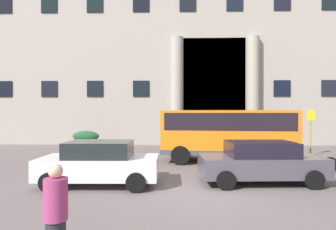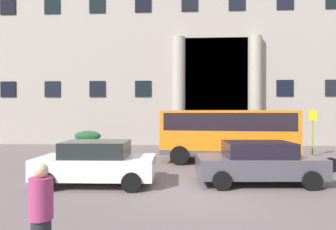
% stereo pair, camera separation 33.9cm
% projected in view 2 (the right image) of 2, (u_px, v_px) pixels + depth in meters
% --- Properties ---
extents(ground_plane, '(80.00, 64.00, 0.12)m').
position_uv_depth(ground_plane, '(199.00, 193.00, 9.06)').
color(ground_plane, '#635756').
extents(office_building_facade, '(35.72, 9.73, 19.70)m').
position_uv_depth(office_building_facade, '(189.00, 33.00, 26.44)').
color(office_building_facade, '#A1968D').
rests_on(office_building_facade, ground_plane).
extents(orange_minibus, '(6.70, 3.18, 2.59)m').
position_uv_depth(orange_minibus, '(227.00, 131.00, 14.45)').
color(orange_minibus, orange).
rests_on(orange_minibus, ground_plane).
extents(bus_stop_sign, '(0.44, 0.08, 2.64)m').
position_uv_depth(bus_stop_sign, '(313.00, 128.00, 16.16)').
color(bus_stop_sign, olive).
rests_on(bus_stop_sign, ground_plane).
extents(hedge_planter_far_west, '(1.92, 0.74, 1.23)m').
position_uv_depth(hedge_planter_far_west, '(88.00, 140.00, 19.91)').
color(hedge_planter_far_west, '#71665C').
rests_on(hedge_planter_far_west, ground_plane).
extents(hedge_planter_entrance_left, '(2.08, 0.79, 1.55)m').
position_uv_depth(hedge_planter_entrance_left, '(232.00, 138.00, 19.44)').
color(hedge_planter_entrance_left, slate).
rests_on(hedge_planter_entrance_left, ground_plane).
extents(hedge_planter_east, '(1.73, 0.86, 1.45)m').
position_uv_depth(hedge_planter_east, '(186.00, 138.00, 19.92)').
color(hedge_planter_east, slate).
rests_on(hedge_planter_east, ground_plane).
extents(parked_sedan_second, '(4.31, 2.21, 1.46)m').
position_uv_depth(parked_sedan_second, '(258.00, 162.00, 10.07)').
color(parked_sedan_second, '#48444E').
rests_on(parked_sedan_second, ground_plane).
extents(parked_coupe_end, '(4.01, 2.09, 1.50)m').
position_uv_depth(parked_coupe_end, '(96.00, 163.00, 9.88)').
color(parked_coupe_end, white).
rests_on(parked_coupe_end, ground_plane).
extents(scooter_by_planter, '(1.94, 0.77, 0.89)m').
position_uv_depth(scooter_by_planter, '(114.00, 159.00, 12.52)').
color(scooter_by_planter, black).
rests_on(scooter_by_planter, ground_plane).
extents(pedestrian_woman_with_bag, '(0.36, 0.36, 1.69)m').
position_uv_depth(pedestrian_woman_with_bag, '(41.00, 218.00, 4.44)').
color(pedestrian_woman_with_bag, '#23252B').
rests_on(pedestrian_woman_with_bag, ground_plane).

